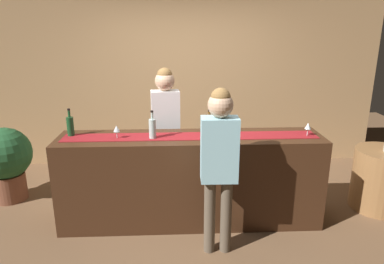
{
  "coord_description": "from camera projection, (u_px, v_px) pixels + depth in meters",
  "views": [
    {
      "loc": [
        -0.16,
        -3.63,
        2.17
      ],
      "look_at": [
        0.01,
        0.0,
        1.06
      ],
      "focal_mm": 33.19,
      "sensor_mm": 36.0,
      "label": 1
    }
  ],
  "objects": [
    {
      "name": "potted_plant_tall",
      "position": [
        6.0,
        159.0,
        4.44
      ],
      "size": [
        0.65,
        0.65,
        0.95
      ],
      "color": "brown",
      "rests_on": "ground"
    },
    {
      "name": "bar_counter",
      "position": [
        191.0,
        180.0,
        3.96
      ],
      "size": [
        2.87,
        0.6,
        1.01
      ],
      "primitive_type": "cube",
      "color": "#3D2314",
      "rests_on": "ground"
    },
    {
      "name": "round_side_table",
      "position": [
        382.0,
        179.0,
        4.29
      ],
      "size": [
        0.68,
        0.68,
        0.74
      ],
      "primitive_type": "cylinder",
      "color": "olive",
      "rests_on": "ground"
    },
    {
      "name": "wine_glass_near_customer",
      "position": [
        117.0,
        129.0,
        3.71
      ],
      "size": [
        0.07,
        0.07,
        0.14
      ],
      "color": "silver",
      "rests_on": "bar_counter"
    },
    {
      "name": "back_wall",
      "position": [
        185.0,
        73.0,
        5.5
      ],
      "size": [
        6.0,
        0.12,
        2.9
      ],
      "primitive_type": "cube",
      "color": "tan",
      "rests_on": "ground"
    },
    {
      "name": "wine_bottle_clear",
      "position": [
        152.0,
        128.0,
        3.71
      ],
      "size": [
        0.07,
        0.07,
        0.3
      ],
      "color": "#B2C6C1",
      "rests_on": "bar_counter"
    },
    {
      "name": "bartender",
      "position": [
        166.0,
        120.0,
        4.35
      ],
      "size": [
        0.36,
        0.24,
        1.68
      ],
      "rotation": [
        0.0,
        0.0,
        3.24
      ],
      "color": "#26262B",
      "rests_on": "ground"
    },
    {
      "name": "wine_bottle_amber",
      "position": [
        209.0,
        127.0,
        3.75
      ],
      "size": [
        0.07,
        0.07,
        0.3
      ],
      "color": "brown",
      "rests_on": "bar_counter"
    },
    {
      "name": "counter_runner_cloth",
      "position": [
        191.0,
        136.0,
        3.81
      ],
      "size": [
        2.72,
        0.28,
        0.01
      ],
      "primitive_type": "cube",
      "color": "maroon",
      "rests_on": "bar_counter"
    },
    {
      "name": "wine_glass_mid_counter",
      "position": [
        308.0,
        126.0,
        3.81
      ],
      "size": [
        0.07,
        0.07,
        0.14
      ],
      "color": "silver",
      "rests_on": "bar_counter"
    },
    {
      "name": "wine_bottle_green",
      "position": [
        70.0,
        126.0,
        3.8
      ],
      "size": [
        0.07,
        0.07,
        0.3
      ],
      "color": "#194723",
      "rests_on": "bar_counter"
    },
    {
      "name": "customer_sipping",
      "position": [
        219.0,
        156.0,
        3.26
      ],
      "size": [
        0.34,
        0.23,
        1.64
      ],
      "rotation": [
        0.0,
        0.0,
        -0.02
      ],
      "color": "brown",
      "rests_on": "ground"
    },
    {
      "name": "ground_plane",
      "position": [
        191.0,
        220.0,
        4.11
      ],
      "size": [
        10.0,
        10.0,
        0.0
      ],
      "primitive_type": "plane",
      "color": "brown"
    }
  ]
}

